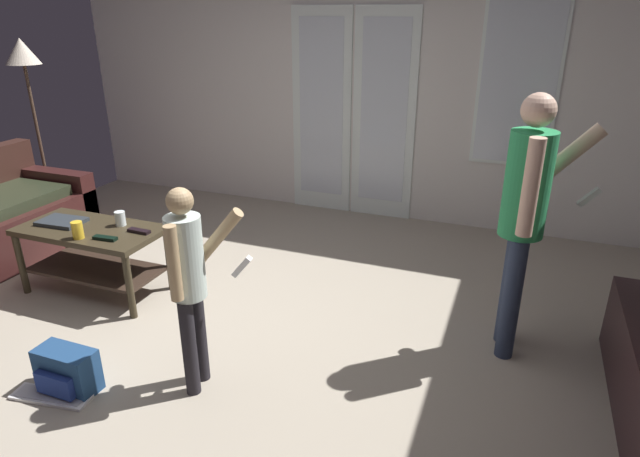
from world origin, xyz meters
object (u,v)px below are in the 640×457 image
at_px(backpack, 67,371).
at_px(cup_near_edge, 120,219).
at_px(floor_lamp, 25,67).
at_px(loose_keyboard, 51,396).
at_px(coffee_table, 93,245).
at_px(person_adult, 526,207).
at_px(dvd_remote_slim, 105,238).
at_px(person_child, 189,274).
at_px(laptop_closed, 62,221).
at_px(tv_remote_black, 139,231).
at_px(cup_by_laptop, 77,230).

height_order(backpack, cup_near_edge, cup_near_edge).
bearing_deg(floor_lamp, loose_keyboard, -44.47).
bearing_deg(coffee_table, person_adult, 6.40).
bearing_deg(coffee_table, dvd_remote_slim, -27.17).
relative_size(floor_lamp, dvd_remote_slim, 10.12).
xyz_separation_m(coffee_table, floor_lamp, (-1.55, 1.06, 1.10)).
relative_size(person_child, loose_keyboard, 2.55).
bearing_deg(person_child, dvd_remote_slim, 152.88).
bearing_deg(person_child, coffee_table, 152.87).
bearing_deg(coffee_table, laptop_closed, -179.14).
distance_m(loose_keyboard, dvd_remote_slim, 1.11).
bearing_deg(dvd_remote_slim, laptop_closed, 161.20).
distance_m(floor_lamp, cup_near_edge, 2.17).
height_order(loose_keyboard, laptop_closed, laptop_closed).
height_order(floor_lamp, backpack, floor_lamp).
height_order(loose_keyboard, cup_near_edge, cup_near_edge).
relative_size(tv_remote_black, dvd_remote_slim, 1.00).
relative_size(backpack, cup_near_edge, 3.22).
distance_m(coffee_table, tv_remote_black, 0.42).
xyz_separation_m(floor_lamp, laptop_closed, (1.29, -1.07, -0.95)).
bearing_deg(coffee_table, loose_keyboard, -59.82).
bearing_deg(backpack, laptop_closed, 133.43).
relative_size(person_adult, backpack, 4.63).
xyz_separation_m(laptop_closed, tv_remote_black, (0.64, 0.06, -0.00)).
xyz_separation_m(laptop_closed, cup_near_edge, (0.43, 0.12, 0.04)).
relative_size(laptop_closed, cup_near_edge, 3.02).
bearing_deg(person_child, floor_lamp, 148.71).
distance_m(backpack, tv_remote_black, 1.12).
xyz_separation_m(person_child, backpack, (-0.65, -0.29, -0.57)).
bearing_deg(tv_remote_black, person_child, -36.11).
xyz_separation_m(cup_near_edge, cup_by_laptop, (-0.11, -0.30, 0.01)).
bearing_deg(tv_remote_black, dvd_remote_slim, -123.05).
bearing_deg(laptop_closed, tv_remote_black, 1.67).
bearing_deg(loose_keyboard, person_adult, 31.38).
distance_m(person_adult, person_child, 1.87).
distance_m(person_adult, laptop_closed, 3.17).
height_order(person_adult, laptop_closed, person_adult).
height_order(loose_keyboard, tv_remote_black, tv_remote_black).
xyz_separation_m(coffee_table, dvd_remote_slim, (0.26, -0.13, 0.15)).
relative_size(person_child, dvd_remote_slim, 6.81).
relative_size(coffee_table, backpack, 3.09).
height_order(backpack, laptop_closed, laptop_closed).
xyz_separation_m(person_child, laptop_closed, (-1.56, 0.66, -0.17)).
distance_m(laptop_closed, tv_remote_black, 0.64).
height_order(person_adult, dvd_remote_slim, person_adult).
height_order(coffee_table, laptop_closed, laptop_closed).
bearing_deg(floor_lamp, dvd_remote_slim, -33.57).
bearing_deg(person_child, cup_by_laptop, 158.26).
relative_size(person_child, backpack, 3.44).
height_order(laptop_closed, tv_remote_black, laptop_closed).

